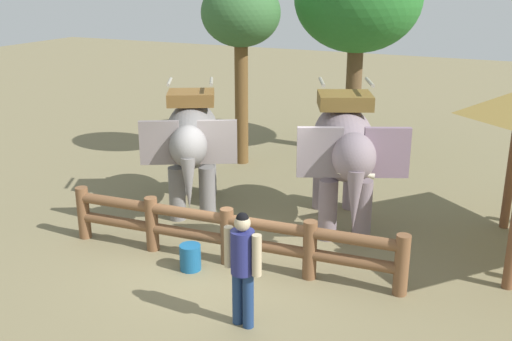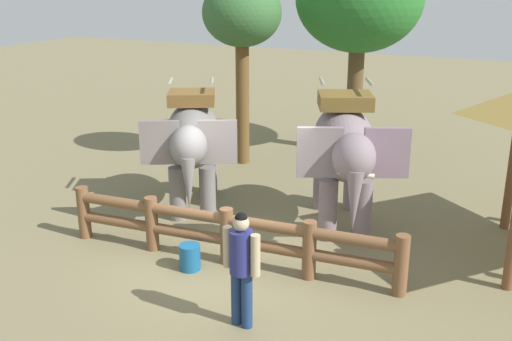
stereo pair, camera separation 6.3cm
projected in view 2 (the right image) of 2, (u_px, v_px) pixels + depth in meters
ground_plane at (227, 263)px, 10.96m from camera, size 60.00×60.00×0.00m
log_fence at (227, 232)px, 10.77m from camera, size 6.37×0.67×1.05m
elephant_near_left at (192, 139)px, 12.96m from camera, size 2.65×3.32×2.84m
elephant_center at (344, 148)px, 11.99m from camera, size 2.66×3.55×3.00m
tourist_woman_in_black at (241, 261)px, 8.72m from camera, size 0.63×0.40×1.80m
tree_far_left at (242, 18)px, 15.52m from camera, size 2.05×2.05×4.89m
feed_bucket at (190, 257)px, 10.66m from camera, size 0.38×0.38×0.46m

